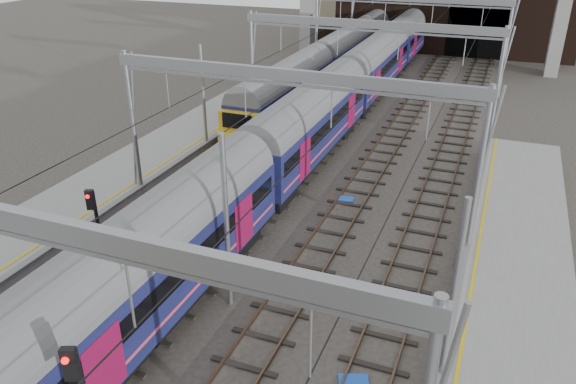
% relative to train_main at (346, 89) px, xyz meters
% --- Properties ---
extents(ground, '(160.00, 160.00, 0.00)m').
position_rel_train_main_xyz_m(ground, '(2.00, -24.69, -2.52)').
color(ground, '#38332D').
rests_on(ground, ground).
extents(platform_left, '(4.32, 55.00, 1.12)m').
position_rel_train_main_xyz_m(platform_left, '(-8.18, -22.19, -1.96)').
color(platform_left, gray).
rests_on(platform_left, ground).
extents(tracks, '(14.40, 80.00, 0.22)m').
position_rel_train_main_xyz_m(tracks, '(2.00, -9.69, -2.50)').
color(tracks, '#4C3828').
rests_on(tracks, ground).
extents(overhead_line, '(16.80, 80.00, 8.00)m').
position_rel_train_main_xyz_m(overhead_line, '(2.00, -3.20, 4.05)').
color(overhead_line, gray).
rests_on(overhead_line, ground).
extents(retaining_wall, '(28.00, 2.75, 9.00)m').
position_rel_train_main_xyz_m(retaining_wall, '(3.40, 27.24, 1.81)').
color(retaining_wall, black).
rests_on(retaining_wall, ground).
extents(train_main, '(2.85, 65.88, 4.89)m').
position_rel_train_main_xyz_m(train_main, '(0.00, 0.00, 0.00)').
color(train_main, black).
rests_on(train_main, ground).
extents(train_second, '(2.65, 45.96, 4.61)m').
position_rel_train_main_xyz_m(train_second, '(-4.00, 13.29, -0.12)').
color(train_second, black).
rests_on(train_second, ground).
extents(signal_near_left, '(0.36, 0.45, 4.40)m').
position_rel_train_main_xyz_m(signal_near_left, '(-3.21, -23.53, 0.30)').
color(signal_near_left, black).
rests_on(signal_near_left, ground).
extents(equip_cover_a, '(0.88, 0.63, 0.10)m').
position_rel_train_main_xyz_m(equip_cover_a, '(0.18, -16.75, -2.47)').
color(equip_cover_a, blue).
rests_on(equip_cover_a, ground).
extents(equip_cover_b, '(0.89, 0.67, 0.10)m').
position_rel_train_main_xyz_m(equip_cover_b, '(3.65, -12.35, -2.47)').
color(equip_cover_b, blue).
rests_on(equip_cover_b, ground).
extents(equip_cover_c, '(1.14, 0.97, 0.11)m').
position_rel_train_main_xyz_m(equip_cover_c, '(7.60, -25.05, -2.46)').
color(equip_cover_c, blue).
rests_on(equip_cover_c, ground).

